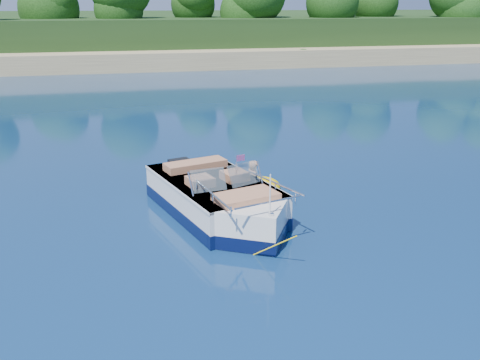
{
  "coord_description": "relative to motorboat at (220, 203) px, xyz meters",
  "views": [
    {
      "loc": [
        -1.4,
        -10.37,
        5.42
      ],
      "look_at": [
        1.71,
        2.98,
        0.85
      ],
      "focal_mm": 40.0,
      "sensor_mm": 36.0,
      "label": 1
    }
  ],
  "objects": [
    {
      "name": "shoreline",
      "position": [
        -1.08,
        61.23,
        0.56
      ],
      "size": [
        170.0,
        59.0,
        6.0
      ],
      "color": "#8E7852",
      "rests_on": "ground"
    },
    {
      "name": "treeline",
      "position": [
        -1.04,
        38.47,
        5.13
      ],
      "size": [
        150.0,
        7.12,
        8.19
      ],
      "color": "#311E10",
      "rests_on": "ground"
    },
    {
      "name": "motorboat",
      "position": [
        0.0,
        0.0,
        0.0
      ],
      "size": [
        3.35,
        6.22,
        2.13
      ],
      "rotation": [
        0.0,
        0.0,
        0.28
      ],
      "color": "white",
      "rests_on": "ground"
    },
    {
      "name": "tow_tube",
      "position": [
        1.5,
        1.86,
        -0.32
      ],
      "size": [
        1.79,
        1.79,
        0.37
      ],
      "rotation": [
        0.0,
        0.0,
        -0.33
      ],
      "color": "#EDC000",
      "rests_on": "ground"
    },
    {
      "name": "boy",
      "position": [
        1.35,
        1.91,
        -0.41
      ],
      "size": [
        0.54,
        0.87,
        1.59
      ],
      "primitive_type": "imported",
      "rotation": [
        0.0,
        -0.17,
        1.8
      ],
      "color": "tan",
      "rests_on": "ground"
    },
    {
      "name": "ground",
      "position": [
        -1.08,
        -2.54,
        -0.41
      ],
      "size": [
        160.0,
        160.0,
        0.0
      ],
      "primitive_type": "plane",
      "color": "#092241",
      "rests_on": "ground"
    }
  ]
}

